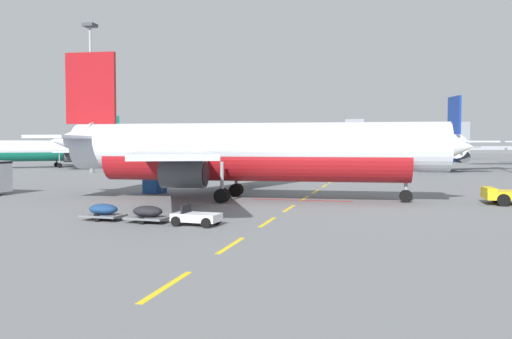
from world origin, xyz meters
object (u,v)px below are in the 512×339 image
airliner_far_center (423,148)px  uld_cargo_container (155,184)px  baggage_train (148,214)px  apron_light_mast_near (91,79)px  airliner_mid_left (51,150)px  airliner_foreground (247,151)px

airliner_far_center → uld_cargo_container: (-26.40, -53.41, -2.96)m
baggage_train → apron_light_mast_near: size_ratio=0.38×
airliner_mid_left → uld_cargo_container: size_ratio=13.16×
baggage_train → apron_light_mast_near: bearing=123.8°
airliner_mid_left → baggage_train: 78.32m
airliner_foreground → apron_light_mast_near: (-33.94, 33.62, 10.48)m
airliner_far_center → apron_light_mast_near: (-50.72, -23.27, 10.66)m
airliner_foreground → airliner_mid_left: size_ratio=1.40×
baggage_train → airliner_foreground: bearing=81.1°
airliner_far_center → apron_light_mast_near: bearing=-155.4°
airliner_mid_left → airliner_far_center: airliner_far_center is taller
baggage_train → apron_light_mast_near: (-31.77, 47.38, 13.90)m
airliner_foreground → apron_light_mast_near: apron_light_mast_near is taller
airliner_mid_left → airliner_far_center: (67.53, 9.28, 0.53)m
airliner_far_center → baggage_train: 73.22m
airliner_foreground → airliner_mid_left: (-50.75, 47.61, -0.71)m
airliner_foreground → uld_cargo_container: airliner_foreground is taller
airliner_mid_left → airliner_foreground: bearing=-43.2°
airliner_mid_left → apron_light_mast_near: bearing=-39.8°
airliner_mid_left → baggage_train: bearing=-51.6°
airliner_mid_left → airliner_far_center: 68.16m
uld_cargo_container → apron_light_mast_near: apron_light_mast_near is taller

